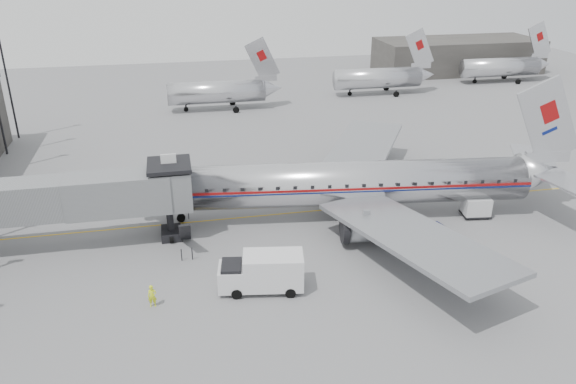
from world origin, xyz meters
name	(u,v)px	position (x,y,z in m)	size (l,w,h in m)	color
ground	(291,247)	(0.00, 0.00, 0.00)	(160.00, 160.00, 0.00)	slate
hangar	(457,55)	(45.00, 60.00, 3.00)	(30.00, 12.00, 6.00)	#363431
apron_line	(309,211)	(3.00, 6.00, 0.01)	(0.15, 60.00, 0.01)	gold
jet_bridge	(70,198)	(-16.66, 3.67, 4.18)	(21.00, 6.20, 7.10)	#585A5D
distant_aircraft_near	(218,91)	(-1.79, 42.00, 2.73)	(16.39, 3.20, 10.26)	silver
distant_aircraft_mid	(379,77)	(24.21, 46.00, 2.73)	(16.39, 3.20, 10.26)	silver
distant_aircraft_far	(501,66)	(48.21, 50.00, 2.73)	(16.39, 3.20, 10.26)	silver
airliner	(356,183)	(6.77, 4.38, 3.10)	(38.95, 35.89, 12.34)	silver
service_van	(262,272)	(-3.21, -5.54, 1.44)	(6.12, 3.15, 2.75)	silver
baggage_cart_navy	(432,236)	(11.00, -2.18, 0.89)	(2.44, 2.06, 1.68)	black
baggage_cart_white	(476,206)	(17.15, 2.00, 0.98)	(2.55, 2.08, 1.84)	silver
ramp_worker	(152,296)	(-10.69, -6.00, 0.79)	(0.58, 0.38, 1.58)	#D8EC1B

